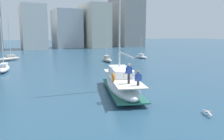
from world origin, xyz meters
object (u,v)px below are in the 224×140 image
Objects in this scene: main_sailboat at (121,83)px; moored_catamaran at (107,59)px; moored_cutter_left at (4,68)px; seagull at (207,112)px; moored_cutter_right at (9,58)px; moored_sloop_near at (141,56)px.

moored_catamaran is (8.35, 21.56, -0.37)m from main_sailboat.
seagull is (11.83, -24.86, -0.31)m from moored_cutter_left.
main_sailboat is at bearing -111.17° from moored_catamaran.
moored_catamaran is at bearing 78.30° from seagull.
moored_catamaran is 29.75m from seagull.
moored_cutter_right reaches higher than moored_catamaran.
seagull is at bearing -74.57° from moored_cutter_right.
moored_cutter_left is at bearing 115.45° from seagull.
main_sailboat is 19.73m from moored_cutter_left.
moored_cutter_right is at bearing 105.43° from seagull.
main_sailboat is 1.69× the size of moored_catamaran.
moored_catamaran is at bearing 68.83° from main_sailboat.
seagull is at bearing -101.70° from moored_catamaran.
moored_sloop_near is 27.90m from moored_cutter_left.
moored_cutter_left is at bearing -94.06° from moored_cutter_right.
moored_catamaran reaches higher than seagull.
main_sailboat is at bearing 107.01° from seagull.
moored_catamaran is (-9.29, -2.15, 0.12)m from moored_sloop_near.
moored_sloop_near reaches higher than seagull.
moored_sloop_near is 9.53m from moored_catamaran.
moored_cutter_left reaches higher than seagull.
main_sailboat is at bearing -61.18° from moored_cutter_left.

